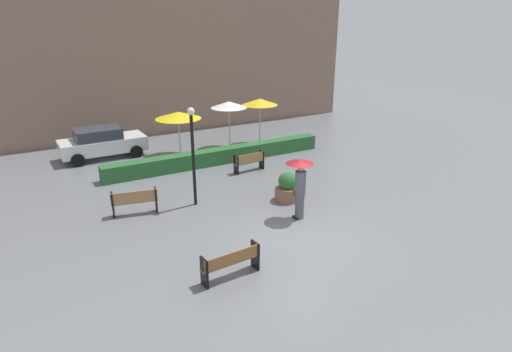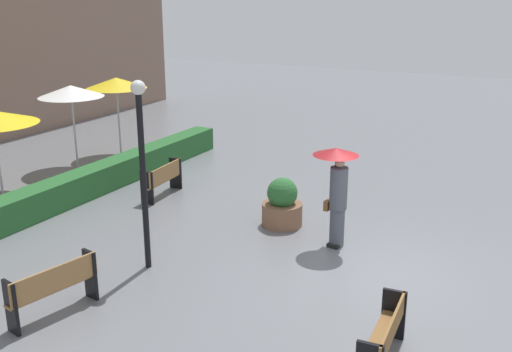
{
  "view_description": "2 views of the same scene",
  "coord_description": "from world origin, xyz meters",
  "px_view_note": "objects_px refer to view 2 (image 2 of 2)",
  "views": [
    {
      "loc": [
        -7.39,
        -9.85,
        6.65
      ],
      "look_at": [
        0.32,
        3.55,
        0.97
      ],
      "focal_mm": 29.64,
      "sensor_mm": 36.0,
      "label": 1
    },
    {
      "loc": [
        -10.62,
        -2.73,
        5.33
      ],
      "look_at": [
        1.44,
        3.6,
        1.07
      ],
      "focal_mm": 41.75,
      "sensor_mm": 36.0,
      "label": 2
    }
  ],
  "objects_px": {
    "bench_back_row": "(163,178)",
    "lamp_post": "(142,156)",
    "patio_umbrella_white": "(71,91)",
    "patio_umbrella_yellow_far": "(116,83)",
    "bench_far_left": "(54,286)",
    "pedestrian_with_umbrella": "(337,184)",
    "planter_pot": "(282,205)",
    "bench_near_left": "(385,336)"
  },
  "relations": [
    {
      "from": "bench_back_row",
      "to": "lamp_post",
      "type": "distance_m",
      "value": 4.69
    },
    {
      "from": "bench_back_row",
      "to": "patio_umbrella_white",
      "type": "relative_size",
      "value": 0.61
    },
    {
      "from": "bench_back_row",
      "to": "patio_umbrella_yellow_far",
      "type": "relative_size",
      "value": 0.6
    },
    {
      "from": "bench_far_left",
      "to": "lamp_post",
      "type": "height_order",
      "value": "lamp_post"
    },
    {
      "from": "pedestrian_with_umbrella",
      "to": "planter_pot",
      "type": "height_order",
      "value": "pedestrian_with_umbrella"
    },
    {
      "from": "bench_near_left",
      "to": "pedestrian_with_umbrella",
      "type": "xyz_separation_m",
      "value": [
        3.8,
        2.19,
        0.91
      ]
    },
    {
      "from": "bench_near_left",
      "to": "bench_back_row",
      "type": "relative_size",
      "value": 1.11
    },
    {
      "from": "lamp_post",
      "to": "bench_far_left",
      "type": "bearing_deg",
      "value": 174.2
    },
    {
      "from": "bench_near_left",
      "to": "pedestrian_with_umbrella",
      "type": "bearing_deg",
      "value": 29.95
    },
    {
      "from": "patio_umbrella_white",
      "to": "patio_umbrella_yellow_far",
      "type": "xyz_separation_m",
      "value": [
        1.81,
        -0.23,
        0.03
      ]
    },
    {
      "from": "bench_back_row",
      "to": "patio_umbrella_white",
      "type": "height_order",
      "value": "patio_umbrella_white"
    },
    {
      "from": "bench_near_left",
      "to": "lamp_post",
      "type": "xyz_separation_m",
      "value": [
        1.04,
        5.14,
        1.82
      ]
    },
    {
      "from": "bench_back_row",
      "to": "planter_pot",
      "type": "distance_m",
      "value": 3.75
    },
    {
      "from": "pedestrian_with_umbrella",
      "to": "lamp_post",
      "type": "height_order",
      "value": "lamp_post"
    },
    {
      "from": "bench_far_left",
      "to": "pedestrian_with_umbrella",
      "type": "distance_m",
      "value": 6.0
    },
    {
      "from": "bench_near_left",
      "to": "patio_umbrella_white",
      "type": "xyz_separation_m",
      "value": [
        5.68,
        11.47,
        1.91
      ]
    },
    {
      "from": "bench_far_left",
      "to": "bench_near_left",
      "type": "height_order",
      "value": "bench_far_left"
    },
    {
      "from": "planter_pot",
      "to": "patio_umbrella_white",
      "type": "bearing_deg",
      "value": 80.09
    },
    {
      "from": "lamp_post",
      "to": "planter_pot",
      "type": "bearing_deg",
      "value": -23.54
    },
    {
      "from": "pedestrian_with_umbrella",
      "to": "patio_umbrella_yellow_far",
      "type": "relative_size",
      "value": 0.84
    },
    {
      "from": "bench_near_left",
      "to": "lamp_post",
      "type": "relative_size",
      "value": 0.46
    },
    {
      "from": "bench_near_left",
      "to": "patio_umbrella_white",
      "type": "relative_size",
      "value": 0.67
    },
    {
      "from": "pedestrian_with_umbrella",
      "to": "patio_umbrella_yellow_far",
      "type": "distance_m",
      "value": 9.82
    },
    {
      "from": "bench_back_row",
      "to": "pedestrian_with_umbrella",
      "type": "height_order",
      "value": "pedestrian_with_umbrella"
    },
    {
      "from": "bench_near_left",
      "to": "patio_umbrella_white",
      "type": "bearing_deg",
      "value": 63.66
    },
    {
      "from": "bench_near_left",
      "to": "patio_umbrella_yellow_far",
      "type": "relative_size",
      "value": 0.67
    },
    {
      "from": "bench_back_row",
      "to": "pedestrian_with_umbrella",
      "type": "bearing_deg",
      "value": -99.73
    },
    {
      "from": "pedestrian_with_umbrella",
      "to": "lamp_post",
      "type": "bearing_deg",
      "value": 133.15
    },
    {
      "from": "pedestrian_with_umbrella",
      "to": "bench_back_row",
      "type": "bearing_deg",
      "value": 80.27
    },
    {
      "from": "bench_far_left",
      "to": "bench_near_left",
      "type": "xyz_separation_m",
      "value": [
        1.21,
        -5.37,
        -0.05
      ]
    },
    {
      "from": "bench_back_row",
      "to": "pedestrian_with_umbrella",
      "type": "distance_m",
      "value": 5.4
    },
    {
      "from": "bench_far_left",
      "to": "lamp_post",
      "type": "relative_size",
      "value": 0.44
    },
    {
      "from": "patio_umbrella_yellow_far",
      "to": "lamp_post",
      "type": "bearing_deg",
      "value": -136.57
    },
    {
      "from": "pedestrian_with_umbrella",
      "to": "bench_near_left",
      "type": "bearing_deg",
      "value": -150.05
    },
    {
      "from": "bench_back_row",
      "to": "lamp_post",
      "type": "bearing_deg",
      "value": -147.9
    },
    {
      "from": "patio_umbrella_white",
      "to": "patio_umbrella_yellow_far",
      "type": "bearing_deg",
      "value": -7.15
    },
    {
      "from": "bench_near_left",
      "to": "lamp_post",
      "type": "height_order",
      "value": "lamp_post"
    },
    {
      "from": "bench_near_left",
      "to": "planter_pot",
      "type": "distance_m",
      "value": 5.7
    },
    {
      "from": "bench_far_left",
      "to": "planter_pot",
      "type": "bearing_deg",
      "value": -16.68
    },
    {
      "from": "bench_near_left",
      "to": "bench_far_left",
      "type": "bearing_deg",
      "value": 102.71
    },
    {
      "from": "pedestrian_with_umbrella",
      "to": "planter_pot",
      "type": "bearing_deg",
      "value": 71.24
    },
    {
      "from": "planter_pot",
      "to": "patio_umbrella_yellow_far",
      "type": "relative_size",
      "value": 0.45
    }
  ]
}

